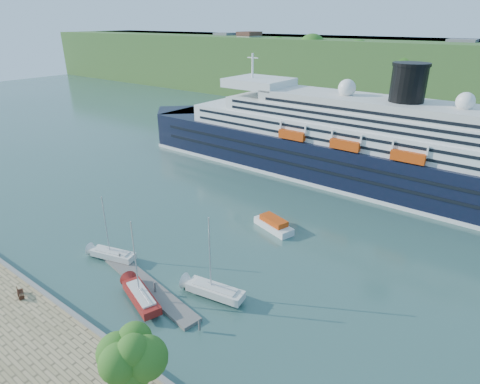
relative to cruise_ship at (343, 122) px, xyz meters
name	(u,v)px	position (x,y,z in m)	size (l,w,h in m)	color
ground	(69,316)	(-5.76, -58.41, -12.06)	(400.00, 400.00, 0.00)	#2E5249
far_hillside	(428,75)	(-5.76, 86.59, -0.06)	(400.00, 50.00, 24.00)	#305A24
quay_coping	(66,309)	(-5.76, -58.61, -10.91)	(220.00, 0.50, 0.30)	slate
cruise_ship	(343,122)	(0.00, 0.00, 0.00)	(107.41, 15.64, 24.12)	black
park_bench	(21,292)	(-12.14, -60.47, -10.50)	(1.75, 0.72, 1.12)	#4B2515
promenade_tree	(132,372)	(10.82, -62.13, -6.35)	(5.68, 5.68, 9.41)	#2A5B18
floating_pontoon	(146,285)	(-3.13, -49.46, -11.84)	(19.70, 2.41, 0.44)	slate
sailboat_white_near	(110,231)	(-11.35, -48.24, -7.47)	(7.11, 1.98, 9.19)	silver
sailboat_red	(138,268)	(-0.76, -52.09, -6.91)	(7.98, 2.22, 10.31)	maroon
sailboat_white_far	(214,262)	(5.31, -45.94, -6.92)	(7.96, 2.21, 10.28)	silver
tender_launch	(274,224)	(1.45, -27.16, -11.06)	(7.23, 2.47, 2.00)	#C53D0B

